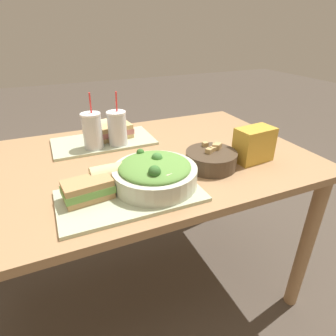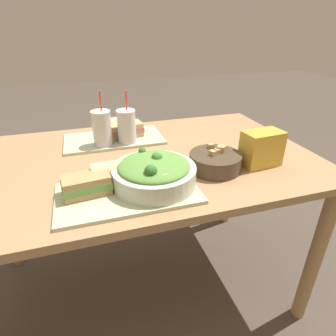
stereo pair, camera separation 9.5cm
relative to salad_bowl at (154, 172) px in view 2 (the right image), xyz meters
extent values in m
plane|color=#4C4238|center=(-0.01, 0.24, -0.82)|extent=(12.00, 12.00, 0.00)
cube|color=#A37A51|center=(-0.01, 0.24, -0.07)|extent=(1.47, 0.88, 0.03)
cylinder|color=#A37A51|center=(0.66, -0.14, -0.45)|extent=(0.06, 0.06, 0.73)
cylinder|color=#A37A51|center=(-0.68, 0.63, -0.45)|extent=(0.06, 0.06, 0.73)
cylinder|color=#A37A51|center=(0.66, 0.63, -0.45)|extent=(0.06, 0.06, 0.73)
cube|color=#B2BC99|center=(-0.09, -0.03, -0.05)|extent=(0.45, 0.25, 0.01)
cube|color=#B2BC99|center=(-0.08, 0.47, -0.05)|extent=(0.45, 0.25, 0.01)
cylinder|color=beige|center=(0.00, 0.00, -0.01)|extent=(0.28, 0.28, 0.06)
ellipsoid|color=#5B8E3D|center=(0.00, 0.00, 0.02)|extent=(0.24, 0.24, 0.04)
sphere|color=#38702D|center=(-0.02, 0.09, 0.04)|extent=(0.03, 0.03, 0.03)
sphere|color=#38702D|center=(-0.03, -0.07, 0.04)|extent=(0.04, 0.04, 0.04)
sphere|color=#427F38|center=(0.01, 0.02, 0.04)|extent=(0.04, 0.04, 0.04)
cube|color=beige|center=(-0.03, -0.03, 0.03)|extent=(0.05, 0.04, 0.01)
cube|color=beige|center=(0.01, -0.07, 0.03)|extent=(0.05, 0.06, 0.01)
cylinder|color=#473828|center=(0.25, 0.05, -0.02)|extent=(0.19, 0.19, 0.06)
cylinder|color=#4C2814|center=(0.25, 0.05, 0.00)|extent=(0.18, 0.18, 0.01)
cube|color=tan|center=(0.29, 0.07, 0.02)|extent=(0.04, 0.04, 0.03)
cube|color=tan|center=(0.28, 0.07, 0.02)|extent=(0.04, 0.04, 0.03)
cube|color=tan|center=(0.24, 0.05, 0.01)|extent=(0.03, 0.03, 0.02)
cube|color=tan|center=(0.26, 0.06, 0.01)|extent=(0.02, 0.02, 0.02)
cube|color=tan|center=(0.26, 0.11, 0.01)|extent=(0.02, 0.02, 0.02)
cube|color=tan|center=(-0.22, 0.00, -0.03)|extent=(0.15, 0.10, 0.02)
cube|color=#6B9E47|center=(-0.22, 0.00, -0.01)|extent=(0.16, 0.10, 0.02)
cube|color=tan|center=(-0.22, 0.00, 0.01)|extent=(0.15, 0.10, 0.02)
cylinder|color=#DBBC84|center=(-0.12, 0.05, -0.01)|extent=(0.16, 0.08, 0.08)
cylinder|color=beige|center=(-0.04, 0.05, -0.01)|extent=(0.01, 0.07, 0.07)
cube|color=tan|center=(-0.01, 0.47, -0.03)|extent=(0.16, 0.10, 0.02)
cube|color=#C1706B|center=(-0.01, 0.47, -0.01)|extent=(0.17, 0.10, 0.02)
cube|color=tan|center=(-0.01, 0.47, 0.01)|extent=(0.16, 0.10, 0.02)
cylinder|color=#DBBC84|center=(-0.04, 0.55, -0.01)|extent=(0.17, 0.12, 0.08)
cylinder|color=beige|center=(0.03, 0.57, -0.01)|extent=(0.03, 0.07, 0.07)
cylinder|color=silver|center=(-0.13, 0.40, 0.03)|extent=(0.08, 0.08, 0.15)
cylinder|color=black|center=(-0.13, 0.40, 0.02)|extent=(0.07, 0.07, 0.12)
cylinder|color=white|center=(-0.13, 0.40, 0.11)|extent=(0.08, 0.08, 0.01)
cylinder|color=red|center=(-0.12, 0.40, 0.15)|extent=(0.01, 0.02, 0.09)
cylinder|color=silver|center=(-0.02, 0.40, 0.03)|extent=(0.08, 0.08, 0.14)
cylinder|color=maroon|center=(-0.02, 0.40, 0.02)|extent=(0.07, 0.07, 0.11)
cylinder|color=white|center=(-0.02, 0.40, 0.10)|extent=(0.08, 0.08, 0.01)
cylinder|color=red|center=(-0.02, 0.40, 0.14)|extent=(0.01, 0.02, 0.09)
cube|color=gold|center=(0.44, 0.04, 0.01)|extent=(0.16, 0.10, 0.14)
camera|label=1|loc=(-0.29, -0.76, 0.44)|focal=30.00mm
camera|label=2|loc=(-0.20, -0.80, 0.44)|focal=30.00mm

